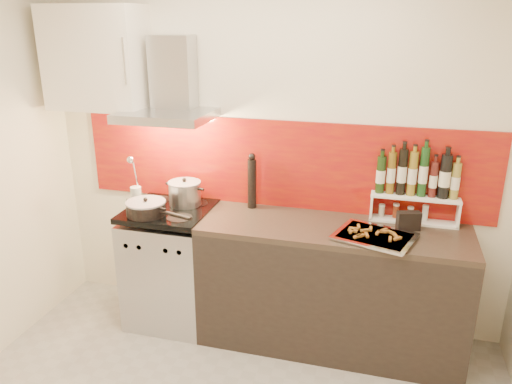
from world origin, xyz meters
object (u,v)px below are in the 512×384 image
(saute_pan, at_px, (147,208))
(pepper_mill, at_px, (252,182))
(range_stove, at_px, (172,266))
(baking_tray, at_px, (375,236))
(counter, at_px, (331,286))
(stock_pot, at_px, (185,193))

(saute_pan, bearing_deg, pepper_mill, 28.59)
(range_stove, bearing_deg, baking_tray, -4.44)
(range_stove, xyz_separation_m, baking_tray, (1.47, -0.11, 0.47))
(pepper_mill, height_order, baking_tray, pepper_mill)
(counter, bearing_deg, saute_pan, -173.05)
(range_stove, height_order, baking_tray, baking_tray)
(counter, xyz_separation_m, stock_pot, (-1.11, 0.10, 0.55))
(baking_tray, bearing_deg, pepper_mill, 160.17)
(saute_pan, xyz_separation_m, baking_tray, (1.56, 0.04, -0.04))
(range_stove, height_order, pepper_mill, pepper_mill)
(saute_pan, distance_m, baking_tray, 1.56)
(saute_pan, bearing_deg, stock_pot, 55.76)
(range_stove, xyz_separation_m, counter, (1.20, 0.00, 0.01))
(counter, relative_size, stock_pot, 7.44)
(range_stove, height_order, counter, range_stove)
(range_stove, bearing_deg, pepper_mill, 20.09)
(counter, bearing_deg, range_stove, -179.77)
(counter, distance_m, stock_pot, 1.25)
(pepper_mill, bearing_deg, range_stove, -159.91)
(range_stove, relative_size, stock_pot, 3.76)
(counter, height_order, baking_tray, baking_tray)
(counter, height_order, saute_pan, saute_pan)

